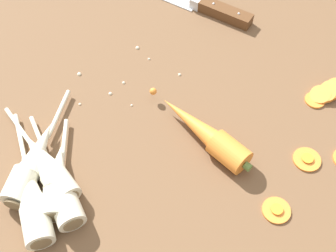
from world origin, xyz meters
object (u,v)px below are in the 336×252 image
(carrot_slice_stack, at_px, (326,93))
(carrot_slice_stray_near, at_px, (277,210))
(parsnip_front, at_px, (58,181))
(parsnip_mid_right, at_px, (57,185))
(whole_carrot, at_px, (205,133))
(parsnip_back, at_px, (31,195))
(carrot_slice_stray_mid, at_px, (307,159))
(parsnip_mid_left, at_px, (33,162))
(parsnip_outer, at_px, (46,165))

(carrot_slice_stack, distance_m, carrot_slice_stray_near, 0.24)
(parsnip_front, distance_m, carrot_slice_stack, 0.46)
(parsnip_front, xyz_separation_m, carrot_slice_stray_near, (0.25, -0.20, -0.02))
(parsnip_front, distance_m, parsnip_mid_right, 0.01)
(whole_carrot, relative_size, carrot_slice_stack, 2.73)
(parsnip_back, height_order, carrot_slice_stray_mid, parsnip_back)
(parsnip_mid_left, distance_m, parsnip_mid_right, 0.06)
(parsnip_mid_right, bearing_deg, carrot_slice_stray_near, -37.67)
(parsnip_mid_left, bearing_deg, parsnip_outer, -46.24)
(parsnip_back, bearing_deg, carrot_slice_stray_mid, -22.41)
(whole_carrot, height_order, carrot_slice_stray_mid, whole_carrot)
(carrot_slice_stack, bearing_deg, carrot_slice_stray_near, -150.40)
(parsnip_outer, bearing_deg, carrot_slice_stray_near, -42.64)
(parsnip_mid_right, xyz_separation_m, parsnip_outer, (-0.00, 0.04, 0.00))
(parsnip_back, relative_size, parsnip_outer, 1.10)
(parsnip_mid_right, distance_m, parsnip_back, 0.04)
(whole_carrot, height_order, carrot_slice_stack, whole_carrot)
(carrot_slice_stray_near, bearing_deg, carrot_slice_stray_mid, 22.64)
(parsnip_back, xyz_separation_m, carrot_slice_stack, (0.50, -0.08, -0.01))
(parsnip_front, distance_m, carrot_slice_stray_mid, 0.38)
(parsnip_back, bearing_deg, parsnip_outer, 42.14)
(parsnip_mid_left, relative_size, carrot_slice_stack, 2.25)
(parsnip_mid_right, relative_size, parsnip_back, 0.91)
(parsnip_back, bearing_deg, carrot_slice_stack, -9.02)
(parsnip_back, height_order, parsnip_outer, same)
(whole_carrot, bearing_deg, parsnip_mid_right, 170.25)
(parsnip_front, xyz_separation_m, parsnip_back, (-0.04, 0.00, -0.00))
(whole_carrot, distance_m, carrot_slice_stray_near, 0.16)
(parsnip_mid_left, xyz_separation_m, parsnip_back, (-0.02, -0.05, -0.00))
(carrot_slice_stray_near, xyz_separation_m, carrot_slice_stray_mid, (0.10, 0.04, 0.00))
(whole_carrot, relative_size, parsnip_outer, 1.00)
(parsnip_front, xyz_separation_m, carrot_slice_stack, (0.46, -0.08, -0.01))
(carrot_slice_stray_mid, bearing_deg, carrot_slice_stray_near, -157.36)
(parsnip_front, relative_size, carrot_slice_stray_near, 3.90)
(parsnip_mid_left, bearing_deg, parsnip_back, -114.97)
(parsnip_front, height_order, parsnip_back, same)
(parsnip_mid_left, xyz_separation_m, carrot_slice_stack, (0.48, -0.13, -0.01))
(parsnip_outer, xyz_separation_m, carrot_slice_stray_mid, (0.35, -0.19, -0.02))
(parsnip_front, relative_size, parsnip_mid_left, 0.93)
(parsnip_front, height_order, parsnip_mid_left, same)
(parsnip_back, distance_m, carrot_slice_stray_near, 0.35)
(parsnip_front, xyz_separation_m, carrot_slice_stray_mid, (0.34, -0.16, -0.02))
(parsnip_front, bearing_deg, carrot_slice_stack, -9.75)
(parsnip_front, distance_m, parsnip_back, 0.04)
(whole_carrot, relative_size, parsnip_mid_left, 1.21)
(parsnip_back, bearing_deg, carrot_slice_stray_near, -34.44)
(parsnip_front, bearing_deg, parsnip_back, 179.09)
(parsnip_mid_left, distance_m, carrot_slice_stray_near, 0.36)
(carrot_slice_stray_near, bearing_deg, parsnip_mid_right, 142.33)
(parsnip_front, xyz_separation_m, parsnip_mid_left, (-0.02, 0.05, -0.00))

